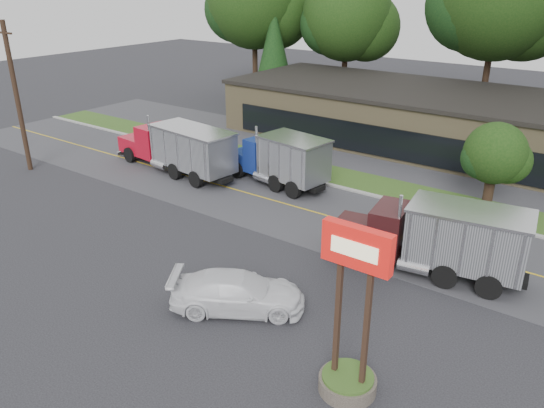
{
  "coord_description": "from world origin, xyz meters",
  "views": [
    {
      "loc": [
        16.51,
        -14.95,
        12.53
      ],
      "look_at": [
        1.86,
        5.16,
        1.8
      ],
      "focal_mm": 35.0,
      "sensor_mm": 36.0,
      "label": 1
    }
  ],
  "objects_px": {
    "bilo_sign": "(351,339)",
    "rally_car": "(238,292)",
    "dump_truck_red": "(180,147)",
    "dump_truck_blue": "(282,159)",
    "dump_truck_maroon": "(438,237)",
    "utility_pole": "(17,97)"
  },
  "relations": [
    {
      "from": "bilo_sign",
      "to": "rally_car",
      "type": "xyz_separation_m",
      "value": [
        -5.85,
        1.47,
        -1.24
      ]
    },
    {
      "from": "bilo_sign",
      "to": "dump_truck_blue",
      "type": "height_order",
      "value": "bilo_sign"
    },
    {
      "from": "utility_pole",
      "to": "dump_truck_red",
      "type": "xyz_separation_m",
      "value": [
        9.04,
        5.82,
        -3.28
      ]
    },
    {
      "from": "utility_pole",
      "to": "bilo_sign",
      "type": "bearing_deg",
      "value": -11.89
    },
    {
      "from": "bilo_sign",
      "to": "dump_truck_red",
      "type": "relative_size",
      "value": 0.56
    },
    {
      "from": "dump_truck_maroon",
      "to": "rally_car",
      "type": "bearing_deg",
      "value": 45.95
    },
    {
      "from": "dump_truck_blue",
      "to": "dump_truck_maroon",
      "type": "xyz_separation_m",
      "value": [
        12.0,
        -4.93,
        0.01
      ]
    },
    {
      "from": "dump_truck_red",
      "to": "rally_car",
      "type": "height_order",
      "value": "dump_truck_red"
    },
    {
      "from": "dump_truck_red",
      "to": "dump_truck_blue",
      "type": "height_order",
      "value": "same"
    },
    {
      "from": "dump_truck_red",
      "to": "utility_pole",
      "type": "bearing_deg",
      "value": 39.23
    },
    {
      "from": "bilo_sign",
      "to": "dump_truck_maroon",
      "type": "height_order",
      "value": "bilo_sign"
    },
    {
      "from": "dump_truck_maroon",
      "to": "dump_truck_red",
      "type": "bearing_deg",
      "value": -16.78
    },
    {
      "from": "utility_pole",
      "to": "rally_car",
      "type": "xyz_separation_m",
      "value": [
        22.65,
        -4.53,
        -4.31
      ]
    },
    {
      "from": "dump_truck_red",
      "to": "dump_truck_maroon",
      "type": "height_order",
      "value": "same"
    },
    {
      "from": "bilo_sign",
      "to": "dump_truck_maroon",
      "type": "distance_m",
      "value": 9.05
    },
    {
      "from": "bilo_sign",
      "to": "dump_truck_red",
      "type": "distance_m",
      "value": 22.77
    },
    {
      "from": "dump_truck_blue",
      "to": "dump_truck_maroon",
      "type": "relative_size",
      "value": 0.84
    },
    {
      "from": "bilo_sign",
      "to": "dump_truck_red",
      "type": "height_order",
      "value": "bilo_sign"
    },
    {
      "from": "dump_truck_maroon",
      "to": "dump_truck_blue",
      "type": "bearing_deg",
      "value": -30.79
    },
    {
      "from": "bilo_sign",
      "to": "dump_truck_blue",
      "type": "xyz_separation_m",
      "value": [
        -12.44,
        13.97,
        -0.22
      ]
    },
    {
      "from": "utility_pole",
      "to": "dump_truck_blue",
      "type": "distance_m",
      "value": 18.23
    },
    {
      "from": "dump_truck_red",
      "to": "dump_truck_blue",
      "type": "xyz_separation_m",
      "value": [
        7.02,
        2.15,
        -0.02
      ]
    }
  ]
}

